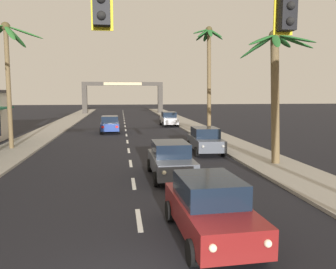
% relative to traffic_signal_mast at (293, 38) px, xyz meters
% --- Properties ---
extents(sidewalk_right, '(3.20, 110.00, 0.14)m').
position_rel_traffic_signal_mast_xyz_m(sidewalk_right, '(4.79, 19.71, -5.04)').
color(sidewalk_right, '#9E998E').
rests_on(sidewalk_right, ground).
extents(sidewalk_left, '(3.20, 110.00, 0.14)m').
position_rel_traffic_signal_mast_xyz_m(sidewalk_left, '(-10.81, 19.71, -5.04)').
color(sidewalk_left, '#9E998E').
rests_on(sidewalk_left, ground).
extents(lane_markings, '(4.28, 89.68, 0.01)m').
position_rel_traffic_signal_mast_xyz_m(lane_markings, '(-2.56, 20.07, -5.11)').
color(lane_markings, silver).
rests_on(lane_markings, ground).
extents(traffic_signal_mast, '(11.40, 0.41, 7.30)m').
position_rel_traffic_signal_mast_xyz_m(traffic_signal_mast, '(0.00, 0.00, 0.00)').
color(traffic_signal_mast, '#2D2D33').
rests_on(traffic_signal_mast, ground).
extents(sedan_lead_at_stop_bar, '(2.09, 4.51, 1.68)m').
position_rel_traffic_signal_mast_xyz_m(sedan_lead_at_stop_bar, '(-1.14, 2.06, -4.26)').
color(sedan_lead_at_stop_bar, maroon).
rests_on(sedan_lead_at_stop_bar, ground).
extents(sedan_third_in_queue, '(1.99, 4.47, 1.68)m').
position_rel_traffic_signal_mast_xyz_m(sedan_third_in_queue, '(-1.22, 8.91, -4.26)').
color(sedan_third_in_queue, '#4C515B').
rests_on(sedan_third_in_queue, ground).
extents(sedan_oncoming_far, '(2.03, 4.48, 1.68)m').
position_rel_traffic_signal_mast_xyz_m(sedan_oncoming_far, '(-4.61, 27.87, -4.26)').
color(sedan_oncoming_far, navy).
rests_on(sedan_oncoming_far, ground).
extents(sedan_parked_nearest_kerb, '(1.97, 4.46, 1.68)m').
position_rel_traffic_signal_mast_xyz_m(sedan_parked_nearest_kerb, '(2.27, 34.03, -4.26)').
color(sedan_parked_nearest_kerb, silver).
rests_on(sedan_parked_nearest_kerb, ground).
extents(sedan_parked_mid_kerb, '(2.06, 4.49, 1.68)m').
position_rel_traffic_signal_mast_xyz_m(sedan_parked_mid_kerb, '(2.06, 15.27, -4.26)').
color(sedan_parked_mid_kerb, '#4C515B').
rests_on(sedan_parked_mid_kerb, ground).
extents(palm_left_second, '(4.76, 4.19, 8.70)m').
position_rel_traffic_signal_mast_xyz_m(palm_left_second, '(-11.14, 18.14, 1.33)').
color(palm_left_second, brown).
rests_on(palm_left_second, ground).
extents(palm_right_second, '(3.93, 3.91, 7.30)m').
position_rel_traffic_signal_mast_xyz_m(palm_right_second, '(4.70, 10.76, -0.19)').
color(palm_right_second, brown).
rests_on(palm_right_second, ground).
extents(palm_right_third, '(3.01, 2.82, 9.96)m').
position_rel_traffic_signal_mast_xyz_m(palm_right_third, '(4.55, 24.19, 1.66)').
color(palm_right_third, brown).
rests_on(palm_right_third, ground).
extents(town_gateway_arch, '(15.19, 0.90, 6.01)m').
position_rel_traffic_signal_mast_xyz_m(town_gateway_arch, '(-3.01, 59.21, -1.14)').
color(town_gateway_arch, '#423D38').
rests_on(town_gateway_arch, ground).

